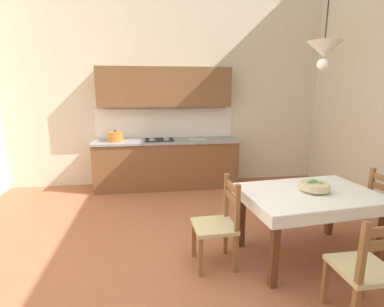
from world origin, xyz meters
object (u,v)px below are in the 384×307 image
(fruit_bowl, at_px, (315,186))
(dining_table, at_px, (309,203))
(dining_chair_tv_side, at_px, (218,225))
(pendant_lamp, at_px, (324,50))
(dining_chair_camera_side, at_px, (367,270))
(kitchen_cabinetry, at_px, (166,142))

(fruit_bowl, bearing_deg, dining_table, -171.67)
(dining_chair_tv_side, height_order, pendant_lamp, pendant_lamp)
(dining_chair_tv_side, bearing_deg, dining_table, -0.34)
(dining_chair_camera_side, height_order, pendant_lamp, pendant_lamp)
(kitchen_cabinetry, relative_size, fruit_bowl, 8.79)
(fruit_bowl, bearing_deg, dining_chair_tv_side, -179.91)
(dining_chair_tv_side, height_order, fruit_bowl, dining_chair_tv_side)
(kitchen_cabinetry, height_order, fruit_bowl, kitchen_cabinetry)
(fruit_bowl, xyz_separation_m, pendant_lamp, (-0.06, -0.05, 1.36))
(dining_table, relative_size, dining_chair_camera_side, 1.58)
(kitchen_cabinetry, xyz_separation_m, pendant_lamp, (1.37, -2.68, 1.32))
(kitchen_cabinetry, height_order, dining_chair_camera_side, kitchen_cabinetry)
(dining_chair_camera_side, height_order, fruit_bowl, dining_chair_camera_side)
(fruit_bowl, relative_size, pendant_lamp, 0.37)
(dining_chair_camera_side, xyz_separation_m, fruit_bowl, (0.07, 0.92, 0.37))
(dining_chair_camera_side, xyz_separation_m, pendant_lamp, (0.00, 0.87, 1.73))
(kitchen_cabinetry, height_order, dining_table, kitchen_cabinetry)
(dining_chair_camera_side, distance_m, fruit_bowl, 1.00)
(dining_chair_tv_side, distance_m, pendant_lamp, 1.98)
(dining_table, relative_size, dining_chair_tv_side, 1.58)
(kitchen_cabinetry, distance_m, dining_table, 2.99)
(dining_chair_tv_side, relative_size, dining_chair_camera_side, 1.00)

